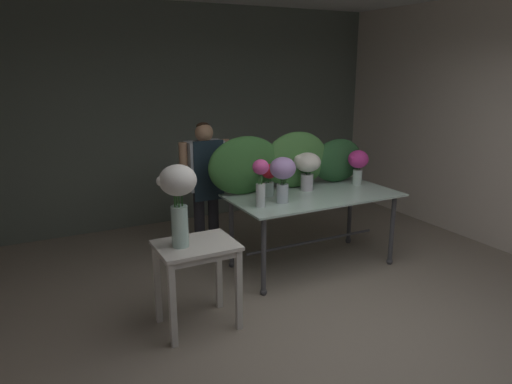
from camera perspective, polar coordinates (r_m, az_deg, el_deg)
The scene contains 13 objects.
ground_plane at distance 5.35m, azimuth 0.26°, elevation -8.44°, with size 8.41×8.41×0.00m, color gray.
wall_back at distance 6.69m, azimuth -7.42°, elevation 9.26°, with size 5.61×0.12×2.94m, color slate.
wall_right at distance 6.72m, azimuth 22.23°, elevation 8.30°, with size 0.12×3.94×2.94m, color beige.
display_table_glass at distance 5.06m, azimuth 6.95°, elevation -1.64°, with size 1.80×0.93×0.82m.
side_table_white at distance 3.91m, azimuth -7.25°, elevation -7.83°, with size 0.64×0.50×0.74m.
florist at distance 5.23m, azimuth -6.15°, elevation 1.87°, with size 0.58×0.24×1.55m.
foliage_backdrop at distance 5.20m, azimuth 4.22°, elevation 3.65°, with size 1.95×0.23×0.63m.
vase_ivory_anemones at distance 5.12m, azimuth 6.18°, elevation 3.12°, with size 0.30×0.29×0.42m.
vase_fuchsia_carnations at distance 4.48m, azimuth 0.56°, elevation 1.49°, with size 0.16×0.16×0.47m.
vase_lilac_peonies at distance 4.63m, azimuth 3.29°, elevation 2.29°, with size 0.26×0.26×0.46m.
vase_crimson_hydrangea at distance 4.88m, azimuth 1.57°, elevation 1.88°, with size 0.21×0.17×0.34m.
vase_magenta_freesia at distance 5.47m, azimuth 12.28°, elevation 3.48°, with size 0.24×0.23×0.40m.
vase_white_roses_tall at distance 3.70m, azimuth -9.36°, elevation -0.18°, with size 0.32×0.29×0.67m.
Camera 1 is at (-2.27, -2.44, 2.14)m, focal length 32.98 mm.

